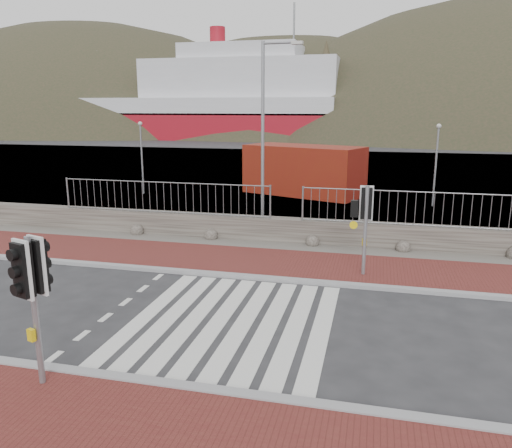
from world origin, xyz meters
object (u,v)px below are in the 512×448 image
(traffic_signal_far, at_px, (365,211))
(shipping_container, at_px, (304,170))
(ferry, at_px, (203,104))
(traffic_signal_near, at_px, (32,280))
(streetlight, at_px, (266,130))

(traffic_signal_far, bearing_deg, shipping_container, -79.64)
(ferry, xyz_separation_m, traffic_signal_near, (22.12, -71.38, -3.33))
(ferry, bearing_deg, traffic_signal_far, -66.70)
(ferry, xyz_separation_m, shipping_container, (23.72, -50.00, -3.97))
(traffic_signal_near, relative_size, streetlight, 0.39)
(ferry, relative_size, traffic_signal_far, 18.28)
(ferry, relative_size, shipping_container, 7.50)
(ferry, relative_size, streetlight, 6.90)
(traffic_signal_near, distance_m, streetlight, 11.85)
(traffic_signal_far, distance_m, streetlight, 6.00)
(traffic_signal_far, bearing_deg, ferry, -71.64)
(traffic_signal_near, height_order, streetlight, streetlight)
(ferry, distance_m, streetlight, 64.33)
(shipping_container, bearing_deg, streetlight, -69.10)
(ferry, height_order, traffic_signal_far, ferry)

